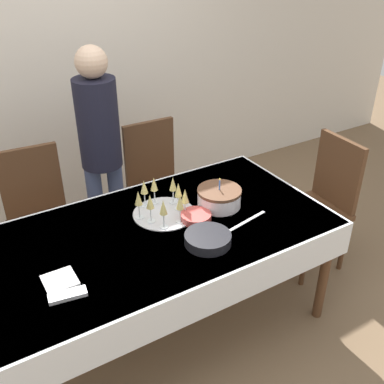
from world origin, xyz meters
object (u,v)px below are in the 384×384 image
at_px(champagne_tray, 163,201).
at_px(person_standing, 100,141).
at_px(dining_chair_far_left, 39,213).
at_px(birthday_cake, 219,197).
at_px(dining_chair_right_end, 322,198).
at_px(plate_stack_main, 208,239).
at_px(plate_stack_dessert, 196,217).
at_px(dining_chair_far_right, 157,180).

height_order(champagne_tray, person_standing, person_standing).
distance_m(dining_chair_far_left, birthday_cake, 1.23).
bearing_deg(person_standing, birthday_cake, -63.74).
distance_m(dining_chair_right_end, plate_stack_main, 1.18).
bearing_deg(plate_stack_dessert, champagne_tray, 130.52).
relative_size(dining_chair_far_left, birthday_cake, 3.69).
distance_m(champagne_tray, plate_stack_dessert, 0.21).
distance_m(dining_chair_right_end, person_standing, 1.60).
height_order(dining_chair_far_right, plate_stack_dessert, dining_chair_far_right).
height_order(dining_chair_far_left, champagne_tray, dining_chair_far_left).
relative_size(champagne_tray, plate_stack_main, 1.47).
distance_m(dining_chair_far_right, plate_stack_main, 1.14).
xyz_separation_m(dining_chair_right_end, plate_stack_dessert, (-1.07, -0.03, 0.22)).
height_order(dining_chair_far_right, birthday_cake, dining_chair_far_right).
xyz_separation_m(dining_chair_far_left, person_standing, (0.49, 0.03, 0.41)).
bearing_deg(dining_chair_far_left, dining_chair_right_end, -25.56).
xyz_separation_m(dining_chair_right_end, person_standing, (-1.28, 0.87, 0.41)).
bearing_deg(birthday_cake, dining_chair_far_left, 138.06).
relative_size(birthday_cake, plate_stack_main, 1.06).
distance_m(dining_chair_right_end, plate_stack_dessert, 1.09).
relative_size(birthday_cake, plate_stack_dessert, 1.50).
xyz_separation_m(plate_stack_main, plate_stack_dessert, (0.06, 0.22, -0.01)).
relative_size(champagne_tray, person_standing, 0.23).
bearing_deg(dining_chair_far_left, plate_stack_main, -59.92).
xyz_separation_m(plate_stack_dessert, person_standing, (-0.21, 0.90, 0.18)).
height_order(champagne_tray, plate_stack_main, champagne_tray).
bearing_deg(champagne_tray, dining_chair_far_left, 128.25).
distance_m(champagne_tray, person_standing, 0.76).
height_order(dining_chair_far_left, dining_chair_far_right, same).
bearing_deg(plate_stack_main, person_standing, 97.44).
xyz_separation_m(plate_stack_main, person_standing, (-0.15, 1.12, 0.18)).
bearing_deg(dining_chair_right_end, dining_chair_far_left, 154.44).
bearing_deg(person_standing, plate_stack_dessert, -76.86).
bearing_deg(birthday_cake, plate_stack_dessert, -162.65).
xyz_separation_m(champagne_tray, person_standing, (-0.08, 0.75, 0.12)).
relative_size(dining_chair_right_end, plate_stack_main, 3.92).
xyz_separation_m(dining_chair_far_right, dining_chair_right_end, (0.88, -0.84, 0.00)).
distance_m(plate_stack_dessert, person_standing, 0.94).
xyz_separation_m(dining_chair_far_left, birthday_cake, (0.90, -0.81, 0.26)).
bearing_deg(plate_stack_main, dining_chair_far_right, 76.91).
height_order(champagne_tray, plate_stack_dessert, champagne_tray).
bearing_deg(person_standing, plate_stack_main, -82.56).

